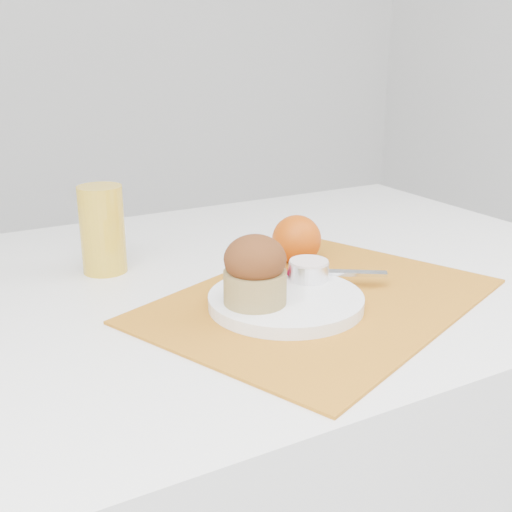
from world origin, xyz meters
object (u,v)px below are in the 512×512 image
plate (286,301)px  juice_glass (102,230)px  table (237,484)px  orange (297,240)px  muffin (255,271)px

plate → juice_glass: juice_glass is taller
table → juice_glass: size_ratio=9.08×
orange → muffin: size_ratio=0.85×
plate → muffin: size_ratio=2.24×
juice_glass → muffin: bearing=-66.0°
table → plate: plate is taller
plate → muffin: muffin is taller
table → juice_glass: juice_glass is taller
table → orange: 0.43m
orange → muffin: 0.22m
juice_glass → orange: bearing=-21.7°
orange → muffin: muffin is taller
orange → juice_glass: size_ratio=0.58×
orange → muffin: (-0.16, -0.15, 0.02)m
plate → juice_glass: (-0.16, 0.26, 0.05)m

